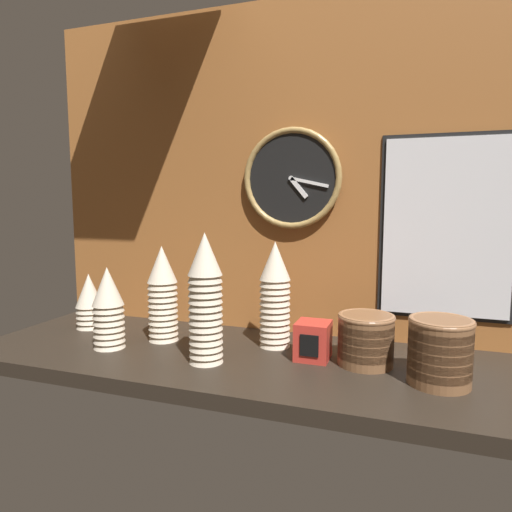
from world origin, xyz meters
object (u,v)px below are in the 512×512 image
Objects in this scene: cup_stack_center at (205,298)px; menu_board at (447,228)px; cup_stack_far_left at (89,301)px; napkin_dispenser at (313,341)px; bowl_stack_far_right at (440,350)px; cup_stack_center_right at (275,294)px; bowl_stack_right at (366,338)px; cup_stack_center_left at (163,293)px; cup_stack_left at (108,308)px; wall_clock at (292,178)px.

cup_stack_center is 0.72m from menu_board.
napkin_dispenser is (0.78, -0.06, -0.04)m from cup_stack_far_left.
bowl_stack_far_right is (0.58, 0.05, -0.09)m from cup_stack_center.
menu_board is at bearing 17.83° from cup_stack_center_right.
bowl_stack_right is (0.92, -0.05, -0.02)m from cup_stack_far_left.
cup_stack_center is (0.21, -0.13, 0.03)m from cup_stack_center_left.
cup_stack_left reaches higher than cup_stack_far_left.
cup_stack_far_left is 0.53× the size of cup_stack_center.
wall_clock is at bearing -178.89° from menu_board.
cup_stack_center_left is 0.80m from bowl_stack_far_right.
menu_board is at bearing 33.57° from napkin_dispenser.
cup_stack_center is (0.52, -0.17, 0.08)m from cup_stack_far_left.
cup_stack_center_right is at bearing -162.17° from menu_board.
bowl_stack_far_right is at bearing -93.73° from menu_board.
bowl_stack_right is at bearing 16.81° from cup_stack_center.
napkin_dispenser is (0.47, -0.02, -0.10)m from cup_stack_center_left.
cup_stack_far_left is 0.59× the size of wall_clock.
cup_stack_far_left reaches higher than bowl_stack_right.
cup_stack_center is at bearing -163.19° from bowl_stack_right.
cup_stack_center_right is 0.53m from menu_board.
menu_board is (0.60, 0.34, 0.18)m from cup_stack_center.
cup_stack_center_right is 1.97× the size of bowl_stack_far_right.
bowl_stack_far_right is at bearing -12.61° from napkin_dispenser.
bowl_stack_far_right is at bearing -33.12° from wall_clock.
cup_stack_center_right is 2.10× the size of bowl_stack_right.
cup_stack_center reaches higher than cup_stack_far_left.
menu_board reaches higher than cup_stack_center_right.
bowl_stack_far_right is (0.79, -0.09, -0.06)m from cup_stack_center_left.
cup_stack_far_left is at bearing -171.47° from menu_board.
cup_stack_center_right is 0.23m from cup_stack_center.
cup_stack_far_left is at bearing 175.95° from napkin_dispenser.
wall_clock is at bearing 34.00° from cup_stack_left.
bowl_stack_far_right reaches higher than bowl_stack_right.
wall_clock is at bearing 140.99° from bowl_stack_right.
napkin_dispenser is (0.13, -0.07, -0.10)m from cup_stack_center_right.
bowl_stack_right reaches higher than napkin_dispenser.
bowl_stack_far_right is 1.54× the size of napkin_dispenser.
napkin_dispenser is at bearing 24.08° from cup_stack_center.
wall_clock is (-0.26, 0.21, 0.43)m from bowl_stack_right.
cup_stack_left is 0.77× the size of cup_stack_center_right.
menu_board is at bearing 14.38° from cup_stack_center_left.
cup_stack_left is 0.76× the size of wall_clock.
wall_clock reaches higher than menu_board.
cup_stack_center_right is (0.46, 0.17, 0.04)m from cup_stack_left.
napkin_dispenser is at bearing -146.43° from menu_board.
napkin_dispenser is at bearing 9.73° from cup_stack_left.
menu_board reaches higher than bowl_stack_far_right.
wall_clock reaches higher than cup_stack_left.
cup_stack_left is at bearing -38.61° from cup_stack_far_left.
bowl_stack_right is (0.27, -0.07, -0.08)m from cup_stack_center_right.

